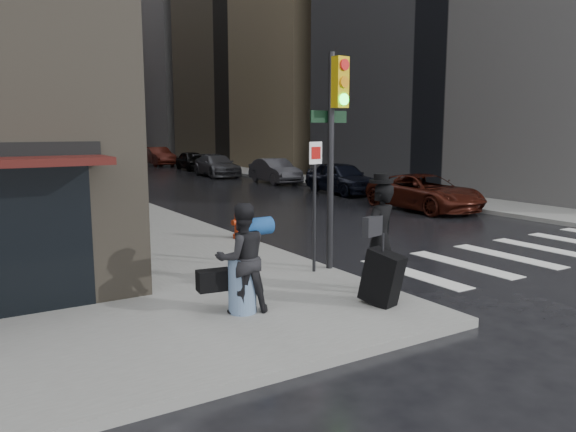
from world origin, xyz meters
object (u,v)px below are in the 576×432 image
man_overcoat (380,244)px  parked_car_0 (425,192)px  traffic_light (333,132)px  parked_car_2 (275,171)px  parked_car_1 (342,178)px  parked_car_4 (192,161)px  man_jeans (241,258)px  parked_car_3 (217,165)px  parked_car_5 (158,156)px  fire_hydrant (239,225)px

man_overcoat → parked_car_0: size_ratio=0.45×
traffic_light → parked_car_2: size_ratio=1.06×
parked_car_1 → parked_car_4: bearing=94.0°
man_jeans → parked_car_0: man_jeans is taller
traffic_light → parked_car_2: 20.72m
parked_car_3 → parked_car_5: (0.24, 12.28, 0.07)m
parked_car_5 → man_jeans: bearing=-107.5°
parked_car_1 → parked_car_5: 24.57m
man_overcoat → parked_car_5: (9.17, 38.70, -0.31)m
fire_hydrant → parked_car_1: 12.57m
parked_car_3 → parked_car_5: bearing=93.1°
man_jeans → fire_hydrant: bearing=-108.9°
parked_car_0 → man_overcoat: bearing=-137.8°
traffic_light → parked_car_3: traffic_light is taller
parked_car_1 → parked_car_4: parked_car_1 is taller
parked_car_1 → man_overcoat: bearing=-121.6°
man_jeans → parked_car_0: size_ratio=0.37×
man_overcoat → traffic_light: bearing=-115.8°
parked_car_0 → parked_car_2: parked_car_2 is taller
man_jeans → traffic_light: traffic_light is taller
traffic_light → parked_car_3: (8.55, 24.46, -2.36)m
fire_hydrant → parked_car_3: parked_car_3 is taller
parked_car_0 → parked_car_3: (-0.33, 18.42, 0.02)m
parked_car_0 → traffic_light: bearing=-144.4°
man_overcoat → parked_car_1: 17.27m
man_overcoat → parked_car_4: (9.72, 32.56, -0.38)m
fire_hydrant → man_overcoat: bearing=-92.4°
parked_car_3 → parked_car_5: 12.28m
parked_car_0 → parked_car_1: bearing=85.3°
man_jeans → traffic_light: bearing=-145.0°
traffic_light → parked_car_1: 15.63m
man_overcoat → parked_car_0: man_overcoat is taller
traffic_light → parked_car_1: (9.53, 12.18, -2.30)m
man_jeans → fire_hydrant: man_jeans is taller
parked_car_0 → parked_car_2: 12.29m
fire_hydrant → parked_car_1: parked_car_1 is taller
parked_car_1 → parked_car_3: bearing=98.0°
parked_car_1 → parked_car_4: 18.42m
man_jeans → parked_car_5: (11.73, 38.25, -0.28)m
parked_car_0 → parked_car_2: bearing=88.9°
man_jeans → traffic_light: size_ratio=0.40×
traffic_light → parked_car_3: bearing=62.7°
fire_hydrant → parked_car_5: (8.91, 32.61, 0.26)m
traffic_light → parked_car_5: 37.84m
parked_car_1 → parked_car_2: 6.14m
parked_car_3 → man_jeans: bearing=-109.7°
parked_car_0 → parked_car_1: (0.65, 6.14, 0.08)m
man_jeans → parked_car_4: size_ratio=0.44×
parked_car_4 → traffic_light: bearing=-102.6°
traffic_light → parked_car_5: bearing=68.5°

